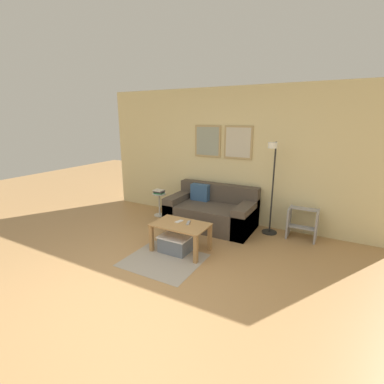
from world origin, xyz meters
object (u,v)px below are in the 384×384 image
Objects in this scene: couch at (211,212)px; book_stack at (159,192)px; cell_phone at (179,221)px; remote_control at (188,223)px; coffee_table at (181,230)px; side_table at (159,202)px; floor_lamp at (272,185)px; step_stool at (302,223)px; storage_bin at (176,243)px.

book_stack is (-1.19, -0.01, 0.25)m from couch.
couch is 11.44× the size of cell_phone.
remote_control is (1.31, -1.07, -0.07)m from book_stack.
book_stack is 1.52× the size of remote_control.
side_table is (-1.22, 1.16, -0.06)m from coffee_table.
step_stool is at bearing 12.93° from floor_lamp.
coffee_table is 1.80× the size of storage_bin.
remote_control reaches higher than coffee_table.
book_stack is 0.44× the size of step_stool.
side_table reaches higher than storage_bin.
step_stool is at bearing 41.30° from coffee_table.
remote_control is at bearing 39.91° from coffee_table.
coffee_table is 1.75× the size of side_table.
book_stack is at bearing 134.27° from storage_bin.
couch is 1.10m from cell_phone.
coffee_table is at bearing -158.09° from remote_control.
couch reaches higher than cell_phone.
couch is 1.11m from remote_control.
side_table is at bearing 149.05° from cell_phone.
step_stool is at bearing 7.61° from couch.
floor_lamp reaches higher than remote_control.
couch is 1.61m from step_stool.
coffee_table is 0.52× the size of floor_lamp.
couch is at bearing -172.39° from step_stool.
storage_bin is at bearing -160.74° from remote_control.
book_stack is (-2.25, -0.11, -0.38)m from floor_lamp.
step_stool reaches higher than remote_control.
coffee_table is 2.09m from step_stool.
couch is 10.68× the size of remote_control.
cell_phone is at bearing -133.20° from floor_lamp.
storage_bin is 0.97× the size of side_table.
coffee_table is 0.16m from remote_control.
couch reaches higher than side_table.
side_table is 3.22× the size of remote_control.
cell_phone is 2.10m from step_stool.
couch is at bearing 100.00° from cell_phone.
coffee_table reaches higher than storage_bin.
coffee_table is 0.14m from cell_phone.
remote_control is at bearing 37.26° from storage_bin.
side_table is 0.24m from book_stack.
floor_lamp is at bearing 2.41° from side_table.
storage_bin is at bearing -91.60° from couch.
side_table is at bearing -175.54° from step_stool.
floor_lamp is 1.69m from cell_phone.
cell_phone reaches higher than coffee_table.
side_table is at bearing -177.59° from floor_lamp.
book_stack is at bearing 149.30° from cell_phone.
floor_lamp reaches higher than coffee_table.
side_table reaches higher than cell_phone.
cell_phone is (1.14, -1.09, 0.15)m from side_table.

